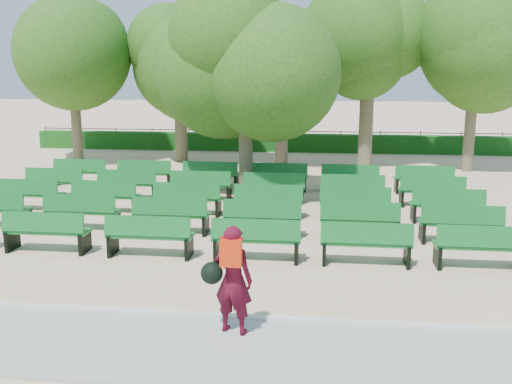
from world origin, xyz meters
TOP-DOWN VIEW (x-y plane):
  - ground at (0.00, 0.00)m, footprint 120.00×120.00m
  - paving at (0.00, -7.40)m, footprint 30.00×2.20m
  - curb at (0.00, -6.25)m, footprint 30.00×0.12m
  - hedge at (0.00, 14.00)m, footprint 26.00×0.70m
  - fence at (0.00, 14.40)m, footprint 26.00×0.10m
  - tree_line at (0.00, 10.00)m, footprint 21.80×6.80m
  - bench_array at (-0.60, 0.70)m, footprint 2.00×0.72m
  - tree_among at (-0.43, 3.15)m, footprint 4.62×4.62m
  - person at (0.69, -6.82)m, footprint 0.88×0.59m

SIDE VIEW (x-z plane):
  - ground at x=0.00m, z-range 0.00..0.00m
  - fence at x=0.00m, z-range -0.51..0.51m
  - tree_line at x=0.00m, z-range -3.52..3.52m
  - paving at x=0.00m, z-range 0.00..0.06m
  - curb at x=0.00m, z-range 0.00..0.10m
  - bench_array at x=-0.60m, z-range -0.52..0.72m
  - hedge at x=0.00m, z-range 0.00..0.90m
  - person at x=0.69m, z-range 0.09..1.86m
  - tree_among at x=-0.43m, z-range 1.16..7.68m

